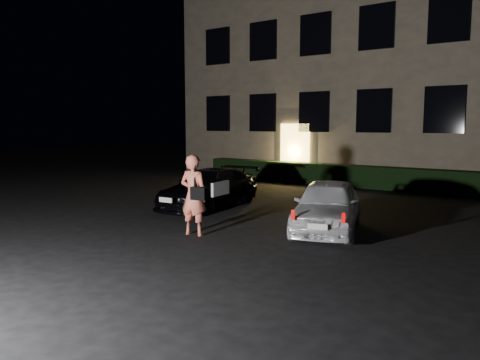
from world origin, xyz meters
The scene contains 6 objects.
ground centered at (0.00, 0.00, 0.00)m, with size 80.00×80.00×0.00m, color black.
building centered at (0.00, 14.99, 6.00)m, with size 20.00×8.11×12.00m.
hedge centered at (0.00, 10.50, 0.42)m, with size 15.00×0.70×0.85m, color black.
sedan centered at (-2.28, 3.54, 0.57)m, with size 1.98×4.09×1.14m.
hatch centered at (1.95, 2.72, 0.60)m, with size 2.48×3.77×1.19m.
man centered at (-0.28, 0.58, 0.91)m, with size 0.79×0.52×1.80m.
Camera 1 is at (6.56, -7.16, 2.46)m, focal length 35.00 mm.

